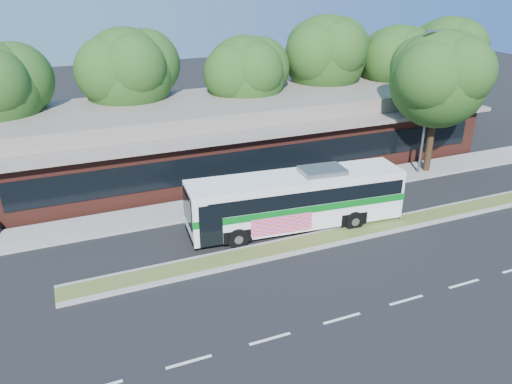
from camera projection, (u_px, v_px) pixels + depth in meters
ground at (340, 244)px, 24.23m from camera, size 120.00×120.00×0.00m
median_strip at (334, 237)px, 24.71m from camera, size 26.00×1.10×0.15m
sidewalk at (283, 194)px, 29.62m from camera, size 44.00×2.60×0.12m
plaza_building at (243, 131)px, 34.36m from camera, size 33.20×11.20×4.45m
lamp_post at (428, 100)px, 30.74m from camera, size 0.93×0.18×9.07m
tree_bg_a at (0, 88)px, 29.52m from camera, size 6.47×5.80×8.63m
tree_bg_b at (133, 71)px, 33.10m from camera, size 6.69×6.00×9.00m
tree_bg_c at (250, 73)px, 35.29m from camera, size 6.24×5.60×8.26m
tree_bg_d at (329, 54)px, 38.32m from camera, size 6.91×6.20×9.37m
tree_bg_e at (400, 60)px, 39.85m from camera, size 6.47×5.80×8.50m
tree_bg_f at (451, 50)px, 42.71m from camera, size 6.69×6.00×8.92m
transit_bus at (297, 196)px, 25.14m from camera, size 11.24×3.38×3.11m
sidewalk_tree at (443, 76)px, 30.92m from camera, size 6.68×5.99×9.08m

